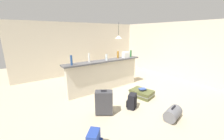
{
  "coord_description": "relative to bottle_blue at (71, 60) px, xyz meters",
  "views": [
    {
      "loc": [
        -3.04,
        -3.57,
        2.06
      ],
      "look_at": [
        0.01,
        0.68,
        0.64
      ],
      "focal_mm": 22.47,
      "sensor_mm": 36.0,
      "label": 1
    }
  ],
  "objects": [
    {
      "name": "dining_table",
      "position": [
        2.73,
        1.38,
        -0.61
      ],
      "size": [
        1.1,
        0.8,
        0.74
      ],
      "color": "brown",
      "rests_on": "ground_plane"
    },
    {
      "name": "bottle_blue",
      "position": [
        0.0,
        0.0,
        0.0
      ],
      "size": [
        0.07,
        0.07,
        0.3
      ],
      "primitive_type": "cylinder",
      "color": "#284C89",
      "rests_on": "bar_countertop"
    },
    {
      "name": "bar_countertop",
      "position": [
        1.2,
        0.06,
        -0.17
      ],
      "size": [
        2.96,
        0.4,
        0.05
      ],
      "primitive_type": "cube",
      "color": "#4C4C51",
      "rests_on": "partition_half_wall"
    },
    {
      "name": "pendant_lamp",
      "position": [
        2.78,
        1.28,
        0.58
      ],
      "size": [
        0.34,
        0.34,
        0.78
      ],
      "color": "black"
    },
    {
      "name": "wall_back",
      "position": [
        1.64,
        2.61,
        -0.0
      ],
      "size": [
        6.6,
        0.1,
        2.5
      ],
      "primitive_type": "cube",
      "color": "beige",
      "rests_on": "ground_plane"
    },
    {
      "name": "suitcase_flat_olive",
      "position": [
        1.88,
        -1.13,
        -1.14
      ],
      "size": [
        0.63,
        0.88,
        0.22
      ],
      "color": "#51562D",
      "rests_on": "ground_plane"
    },
    {
      "name": "bottle_white",
      "position": [
        0.63,
        0.09,
        -0.0
      ],
      "size": [
        0.06,
        0.06,
        0.29
      ],
      "primitive_type": "cylinder",
      "color": "silver",
      "rests_on": "bar_countertop"
    },
    {
      "name": "bottle_green",
      "position": [
        2.47,
        0.08,
        -0.02
      ],
      "size": [
        0.07,
        0.07,
        0.26
      ],
      "primitive_type": "cylinder",
      "color": "#2D6B38",
      "rests_on": "bar_countertop"
    },
    {
      "name": "dining_chair_near_partition",
      "position": [
        2.72,
        0.78,
        -0.74
      ],
      "size": [
        0.46,
        0.46,
        0.93
      ],
      "color": "#9E754C",
      "rests_on": "ground_plane"
    },
    {
      "name": "partition_half_wall",
      "position": [
        1.2,
        0.06,
        -0.73
      ],
      "size": [
        2.8,
        0.2,
        1.06
      ],
      "primitive_type": "cube",
      "color": "beige",
      "rests_on": "ground_plane"
    },
    {
      "name": "ground_plane",
      "position": [
        1.64,
        -0.44,
        -1.28
      ],
      "size": [
        13.0,
        13.0,
        0.05
      ],
      "primitive_type": "cube",
      "color": "#BCAD8E"
    },
    {
      "name": "bottle_amber",
      "position": [
        1.86,
        0.14,
        -0.02
      ],
      "size": [
        0.07,
        0.07,
        0.26
      ],
      "primitive_type": "cylinder",
      "color": "#9E661E",
      "rests_on": "bar_countertop"
    },
    {
      "name": "bottle_clear",
      "position": [
        1.24,
        -0.01,
        -0.04
      ],
      "size": [
        0.07,
        0.07,
        0.22
      ],
      "primitive_type": "cylinder",
      "color": "silver",
      "rests_on": "bar_countertop"
    },
    {
      "name": "grocery_bag",
      "position": [
        2.15,
        0.03,
        -0.04
      ],
      "size": [
        0.26,
        0.18,
        0.22
      ],
      "primitive_type": "cube",
      "color": "silver",
      "rests_on": "bar_countertop"
    },
    {
      "name": "backpack_black",
      "position": [
        1.1,
        -1.47,
        -1.05
      ],
      "size": [
        0.33,
        0.33,
        0.42
      ],
      "color": "black",
      "rests_on": "ground_plane"
    },
    {
      "name": "suitcase_upright_charcoal",
      "position": [
        0.32,
        -1.27,
        -0.92
      ],
      "size": [
        0.5,
        0.45,
        0.67
      ],
      "color": "#38383D",
      "rests_on": "ground_plane"
    },
    {
      "name": "book_stack",
      "position": [
        1.89,
        -1.14,
        -1.0
      ],
      "size": [
        0.27,
        0.22,
        0.07
      ],
      "color": "black",
      "rests_on": "suitcase_flat_olive"
    },
    {
      "name": "wall_right",
      "position": [
        4.69,
        -0.14,
        -0.0
      ],
      "size": [
        0.1,
        6.0,
        2.5
      ],
      "primitive_type": "cube",
      "color": "beige",
      "rests_on": "ground_plane"
    },
    {
      "name": "duffel_bag_grey",
      "position": [
        1.54,
        -2.44,
        -1.1
      ],
      "size": [
        0.53,
        0.39,
        0.34
      ],
      "color": "slate",
      "rests_on": "ground_plane"
    }
  ]
}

